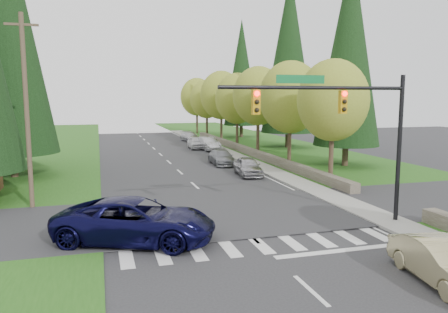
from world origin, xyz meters
name	(u,v)px	position (x,y,z in m)	size (l,w,h in m)	color
ground	(296,277)	(0.00, 0.00, 0.00)	(120.00, 120.00, 0.00)	#28282B
grass_east	(334,166)	(13.00, 20.00, 0.03)	(14.00, 110.00, 0.06)	#245617
cross_street	(227,214)	(0.00, 8.00, 0.00)	(120.00, 8.00, 0.10)	#28282B
sidewalk_east	(258,165)	(6.90, 22.00, 0.07)	(1.80, 80.00, 0.13)	gray
curb_east	(249,166)	(6.05, 22.00, 0.07)	(0.20, 80.00, 0.13)	gray
stone_wall_north	(246,150)	(8.60, 30.00, 0.35)	(0.70, 40.00, 0.70)	#4C4438
traffic_signal	(346,116)	(4.37, 4.50, 4.98)	(8.70, 0.37, 6.80)	black
utility_pole	(27,110)	(-9.50, 12.00, 5.14)	(1.60, 0.24, 10.00)	#473828
decid_tree_0	(333,100)	(9.20, 14.00, 5.60)	(4.80, 4.80, 8.37)	#38281C
decid_tree_1	(290,97)	(9.30, 21.00, 5.80)	(5.20, 5.20, 8.80)	#38281C
decid_tree_2	(258,96)	(9.10, 28.00, 5.93)	(5.00, 5.00, 8.82)	#38281C
decid_tree_3	(237,98)	(9.20, 35.00, 5.66)	(5.00, 5.00, 8.55)	#38281C
decid_tree_4	(221,95)	(9.30, 42.00, 6.06)	(5.40, 5.40, 9.18)	#38281C
decid_tree_5	(207,99)	(9.10, 49.00, 5.53)	(4.80, 4.80, 8.30)	#38281C
decid_tree_6	(197,97)	(9.20, 56.00, 5.86)	(5.20, 5.20, 8.86)	#38281C
conifer_w_c	(4,18)	(-12.00, 22.00, 11.29)	(6.46, 6.46, 20.80)	#38281C
conifer_e_a	(349,48)	(14.00, 20.00, 9.79)	(5.44, 5.44, 17.80)	#38281C
conifer_e_b	(289,53)	(15.00, 34.00, 10.79)	(6.12, 6.12, 19.80)	#38281C
conifer_e_c	(242,73)	(14.00, 48.00, 9.29)	(5.10, 5.10, 16.80)	#38281C
sedan_champagne	(442,262)	(4.18, -1.66, 0.68)	(1.45, 4.16, 1.37)	tan
suv_navy	(136,221)	(-4.69, 5.00, 0.89)	(2.95, 6.39, 1.78)	black
parked_car_a	(248,166)	(4.61, 18.06, 0.69)	(1.63, 4.06, 1.38)	#9F9EA3
parked_car_b	(222,157)	(4.20, 23.76, 0.63)	(1.77, 4.35, 1.26)	gray
parked_car_c	(209,144)	(5.60, 34.08, 0.73)	(1.55, 4.44, 1.46)	#B8B7BD
parked_car_d	(196,143)	(4.59, 36.00, 0.69)	(1.62, 4.04, 1.38)	silver
parked_car_e	(190,137)	(5.60, 44.11, 0.63)	(1.76, 4.33, 1.26)	silver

